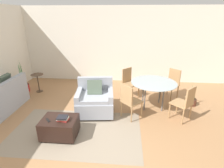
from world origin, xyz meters
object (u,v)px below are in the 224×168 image
(potted_plant, at_px, (23,85))
(dining_table, at_px, (154,85))
(tv_remote_primary, at_px, (48,120))
(side_table, at_px, (38,80))
(dining_chair_near_left, at_px, (129,99))
(dining_chair_far_right, at_px, (172,82))
(armchair, at_px, (95,100))
(book_stack, at_px, (63,118))
(ottoman, at_px, (60,127))
(dining_chair_far_left, at_px, (129,81))
(potted_plant_small, at_px, (192,100))
(dining_chair_near_right, at_px, (185,102))

(potted_plant, xyz_separation_m, dining_table, (4.21, -0.70, 0.45))
(tv_remote_primary, xyz_separation_m, side_table, (-1.35, 2.29, 0.00))
(dining_chair_near_left, relative_size, dining_chair_far_right, 1.00)
(potted_plant, bearing_deg, dining_chair_near_left, -21.00)
(armchair, bearing_deg, tv_remote_primary, -126.16)
(potted_plant, distance_m, dining_table, 4.29)
(tv_remote_primary, height_order, dining_table, dining_table)
(book_stack, distance_m, tv_remote_primary, 0.31)
(ottoman, xyz_separation_m, dining_table, (2.12, 1.50, 0.44))
(armchair, xyz_separation_m, side_table, (-2.14, 1.21, 0.06))
(potted_plant, bearing_deg, tv_remote_primary, -50.19)
(dining_chair_far_left, xyz_separation_m, potted_plant_small, (1.81, -0.49, -0.37))
(armchair, relative_size, tv_remote_primary, 6.75)
(potted_plant, relative_size, side_table, 1.84)
(armchair, bearing_deg, potted_plant_small, 13.81)
(dining_table, height_order, potted_plant_small, dining_table)
(dining_chair_near_right, height_order, dining_chair_far_left, same)
(armchair, xyz_separation_m, dining_table, (1.54, 0.49, 0.30))
(dining_chair_near_left, bearing_deg, book_stack, -147.27)
(book_stack, height_order, tv_remote_primary, book_stack)
(potted_plant, bearing_deg, dining_chair_near_right, -15.63)
(book_stack, distance_m, dining_chair_near_right, 2.82)
(dining_chair_far_left, distance_m, dining_chair_far_right, 1.32)
(potted_plant, relative_size, dining_chair_near_right, 1.26)
(armchair, height_order, side_table, armchair)
(armchair, bearing_deg, dining_chair_far_right, 27.57)
(ottoman, distance_m, dining_chair_near_right, 2.92)
(dining_chair_far_left, bearing_deg, book_stack, -121.76)
(dining_chair_far_left, bearing_deg, ottoman, -124.06)
(armchair, bearing_deg, dining_table, 17.59)
(potted_plant_small, bearing_deg, dining_chair_near_left, -155.24)
(book_stack, xyz_separation_m, dining_chair_near_left, (1.36, 0.87, 0.05))
(dining_chair_near_left, distance_m, dining_chair_near_right, 1.32)
(book_stack, xyz_separation_m, dining_chair_far_left, (1.36, 2.20, 0.05))
(book_stack, xyz_separation_m, potted_plant, (-2.19, 2.24, -0.25))
(book_stack, relative_size, dining_chair_near_left, 0.26)
(armchair, height_order, tv_remote_primary, armchair)
(side_table, height_order, dining_chair_far_right, dining_chair_far_right)
(potted_plant, height_order, dining_table, potted_plant)
(ottoman, xyz_separation_m, potted_plant_small, (3.27, 1.67, -0.08))
(ottoman, bearing_deg, dining_chair_far_left, 55.94)
(dining_chair_near_left, height_order, dining_chair_far_right, same)
(dining_chair_far_left, bearing_deg, dining_chair_near_left, -90.00)
(tv_remote_primary, xyz_separation_m, potted_plant, (-1.89, 2.27, -0.21))
(dining_table, bearing_deg, book_stack, -142.78)
(side_table, xyz_separation_m, dining_chair_far_left, (3.02, -0.06, 0.09))
(dining_table, bearing_deg, dining_chair_far_left, 135.00)
(dining_chair_near_right, bearing_deg, ottoman, -163.25)
(dining_table, xyz_separation_m, potted_plant_small, (1.15, 0.17, -0.52))
(potted_plant, bearing_deg, armchair, -24.01)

